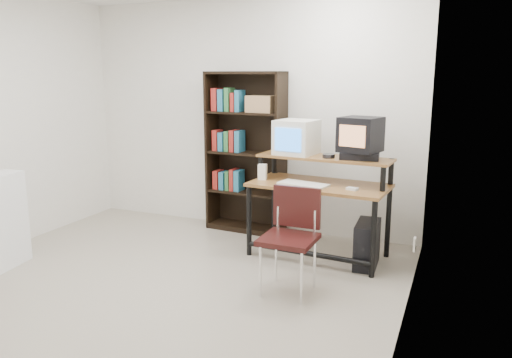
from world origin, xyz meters
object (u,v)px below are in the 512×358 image
at_px(pc_tower, 367,244).
at_px(school_chair, 292,229).
at_px(crt_monitor, 296,138).
at_px(computer_desk, 320,187).
at_px(crt_tv, 360,134).
at_px(bookshelf, 246,151).

height_order(pc_tower, school_chair, school_chair).
bearing_deg(crt_monitor, school_chair, -65.23).
bearing_deg(computer_desk, school_chair, -85.19).
xyz_separation_m(crt_monitor, crt_tv, (0.64, -0.04, 0.07)).
xyz_separation_m(computer_desk, pc_tower, (0.49, -0.09, -0.49)).
bearing_deg(crt_monitor, computer_desk, -17.99).
xyz_separation_m(computer_desk, school_chair, (0.00, -0.87, -0.17)).
distance_m(computer_desk, crt_monitor, 0.56).
distance_m(computer_desk, crt_tv, 0.63).
distance_m(crt_monitor, school_chair, 1.22).
relative_size(pc_tower, school_chair, 0.53).
height_order(crt_monitor, pc_tower, crt_monitor).
distance_m(pc_tower, bookshelf, 1.76).
height_order(computer_desk, crt_monitor, crt_monitor).
distance_m(computer_desk, school_chair, 0.88).
xyz_separation_m(crt_tv, school_chair, (-0.34, -0.98, -0.69)).
height_order(crt_monitor, crt_tv, crt_tv).
height_order(pc_tower, bookshelf, bookshelf).
bearing_deg(pc_tower, crt_tv, 122.33).
bearing_deg(bookshelf, pc_tower, -18.30).
bearing_deg(pc_tower, crt_monitor, 159.88).
bearing_deg(bookshelf, crt_tv, -12.86).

